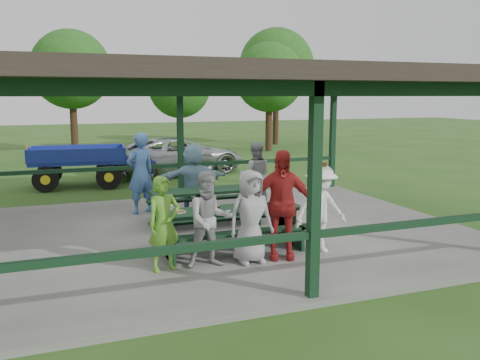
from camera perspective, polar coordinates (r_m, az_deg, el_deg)
name	(u,v)px	position (r m, az deg, el deg)	size (l,w,h in m)	color
ground	(225,235)	(10.80, -1.66, -6.17)	(90.00, 90.00, 0.00)	#295119
concrete_slab	(225,232)	(10.78, -1.66, -5.91)	(10.00, 8.00, 0.10)	slate
pavilion_structure	(225,82)	(10.40, -1.74, 10.89)	(10.60, 8.60, 3.24)	black
picnic_table_near	(229,223)	(9.44, -1.28, -4.82)	(2.75, 1.39, 0.75)	black
picnic_table_far	(205,202)	(11.34, -3.92, -2.46)	(2.41, 1.39, 0.75)	black
table_setting	(228,206)	(9.41, -1.36, -2.97)	(2.38, 0.45, 0.10)	white
contestant_green	(164,224)	(8.27, -8.55, -4.88)	(0.57, 0.37, 1.55)	#5EA22C
contestant_grey_left	(210,220)	(8.36, -3.42, -4.46)	(0.78, 0.61, 1.60)	#99999C
contestant_grey_mid	(251,217)	(8.57, 1.19, -4.12)	(0.78, 0.51, 1.59)	#9D9C9F
contestant_red	(281,205)	(8.78, 4.61, -2.77)	(1.12, 0.47, 1.91)	#A72122
contestant_white_fedora	(320,209)	(9.23, 9.00, -3.22)	(1.06, 0.64, 1.65)	white
spectator_lblue	(193,180)	(12.01, -5.27, 0.05)	(1.58, 0.50, 1.70)	#7CA5C0
spectator_blue	(140,173)	(12.35, -11.11, 0.76)	(0.71, 0.47, 1.95)	#3F66A5
spectator_grey	(255,175)	(12.65, 1.73, 0.53)	(0.82, 0.64, 1.68)	gray
pickup_truck	(179,155)	(19.15, -6.89, 2.75)	(2.28, 4.95, 1.38)	silver
farm_trailer	(78,165)	(17.12, -17.71, 1.58)	(4.00, 1.95, 1.39)	navy
tree_left	(71,70)	(27.24, -18.44, 11.67)	(3.94, 3.94, 6.16)	#312013
tree_mid	(179,88)	(26.34, -6.83, 10.27)	(3.13, 3.13, 4.89)	#312013
tree_right	(269,78)	(26.93, 3.31, 11.40)	(3.61, 3.61, 5.64)	#312013
tree_far_right	(276,66)	(30.60, 4.10, 12.66)	(4.36, 4.36, 6.82)	#312013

